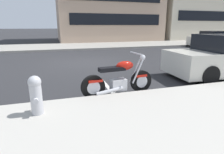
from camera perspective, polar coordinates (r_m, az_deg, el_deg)
The scene contains 6 objects.
ground_plane at distance 9.49m, azimuth -8.00°, elevation 4.37°, with size 260.00×260.00×0.00m, color #28282B.
sidewalk_far_curb at distance 21.44m, azimuth 22.18°, elevation 9.63°, with size 120.00×5.00×0.14m, color gray.
parking_stall_stripe at distance 5.42m, azimuth -0.59°, elevation -3.77°, with size 0.12×2.20×0.01m, color silver.
parked_motorcycle at distance 4.88m, azimuth 2.18°, elevation -0.85°, with size 1.98×0.62×1.10m.
car_opposite_curb at distance 18.99m, azimuth 28.67°, elevation 10.04°, with size 4.44×2.07×1.35m.
fire_hydrant at distance 3.81m, azimuth -22.18°, elevation -4.83°, with size 0.24×0.36×0.75m.
Camera 1 is at (-1.45, -9.21, 1.77)m, focal length 30.03 mm.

